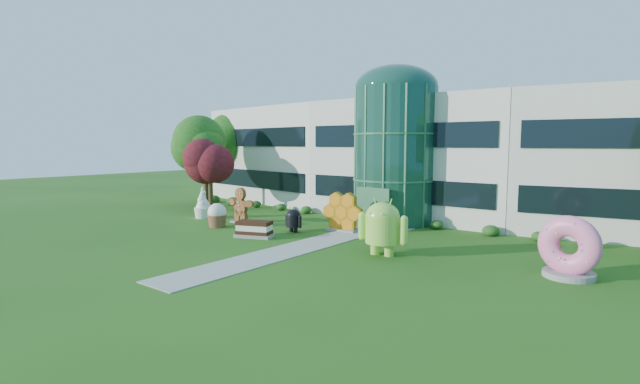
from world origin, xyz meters
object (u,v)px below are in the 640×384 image
Objects in this scene: android_black at (293,219)px; gingerbread at (241,205)px; android_green at (382,224)px; donut at (570,246)px.

android_black is 5.53m from gingerbread.
android_green reaches higher than gingerbread.
android_green is 13.56m from gingerbread.
android_black is (-7.85, 1.94, -0.76)m from android_green.
android_green reaches higher than android_black.
android_green is 1.16× the size of gingerbread.
donut is 21.87m from gingerbread.
donut is at bearing -0.19° from gingerbread.
donut is at bearing 5.48° from android_green.
android_black is at bearing -2.19° from gingerbread.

